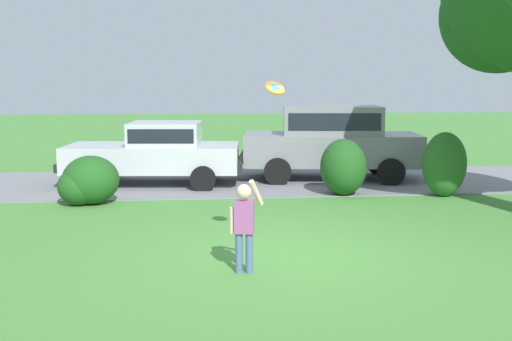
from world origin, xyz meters
TOP-DOWN VIEW (x-y plane):
  - ground_plane at (0.00, 0.00)m, footprint 80.00×80.00m
  - driveway_strip at (0.00, 6.74)m, footprint 28.00×4.40m
  - shrub_near_tree at (-3.61, 4.26)m, footprint 1.26×1.10m
  - shrub_centre_left at (1.96, 4.77)m, footprint 1.03×1.21m
  - shrub_centre at (4.17, 4.41)m, footprint 0.98×0.85m
  - parked_sedan at (-2.30, 6.60)m, footprint 4.54×2.38m
  - parked_suv at (2.17, 7.00)m, footprint 4.89×2.53m
  - child_thrower at (-0.71, -0.72)m, footprint 0.47×0.24m
  - frisbee at (-0.23, -0.12)m, footprint 0.32×0.25m

SIDE VIEW (x-z plane):
  - ground_plane at x=0.00m, z-range 0.00..0.00m
  - driveway_strip at x=0.00m, z-range 0.00..0.02m
  - shrub_near_tree at x=-3.61m, z-range -0.04..0.98m
  - shrub_centre_left at x=1.96m, z-range 0.00..1.28m
  - child_thrower at x=-0.71m, z-range 0.07..1.36m
  - shrub_centre at x=4.17m, z-range 0.00..1.44m
  - parked_sedan at x=-2.30m, z-range 0.07..1.63m
  - parked_suv at x=2.17m, z-range 0.12..2.04m
  - frisbee at x=-0.23m, z-range 2.34..2.59m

